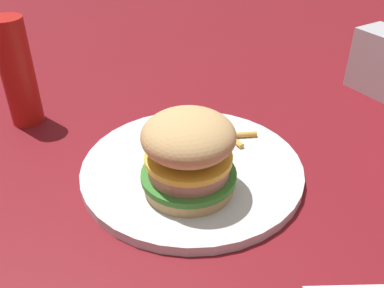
# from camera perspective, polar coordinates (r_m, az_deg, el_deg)

# --- Properties ---
(ground_plane) EXTENTS (1.60, 1.60, 0.00)m
(ground_plane) POSITION_cam_1_polar(r_m,az_deg,el_deg) (0.54, -1.89, -2.71)
(ground_plane) COLOR maroon
(plate) EXTENTS (0.26, 0.26, 0.01)m
(plate) POSITION_cam_1_polar(r_m,az_deg,el_deg) (0.52, -0.00, -3.30)
(plate) COLOR silver
(plate) RESTS_ON ground_plane
(sandwich) EXTENTS (0.10, 0.10, 0.09)m
(sandwich) POSITION_cam_1_polar(r_m,az_deg,el_deg) (0.46, -0.45, -1.22)
(sandwich) COLOR tan
(sandwich) RESTS_ON plate
(fries_pile) EXTENTS (0.11, 0.11, 0.01)m
(fries_pile) POSITION_cam_1_polar(r_m,az_deg,el_deg) (0.56, 2.22, 1.17)
(fries_pile) COLOR #E5B251
(fries_pile) RESTS_ON plate
(napkin_dispenser) EXTENTS (0.10, 0.11, 0.10)m
(napkin_dispenser) POSITION_cam_1_polar(r_m,az_deg,el_deg) (0.75, 23.94, 9.77)
(napkin_dispenser) COLOR #B7BABF
(napkin_dispenser) RESTS_ON ground_plane
(ketchup_bottle) EXTENTS (0.04, 0.04, 0.15)m
(ketchup_bottle) POSITION_cam_1_polar(r_m,az_deg,el_deg) (0.64, -21.94, 8.69)
(ketchup_bottle) COLOR #B21914
(ketchup_bottle) RESTS_ON ground_plane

